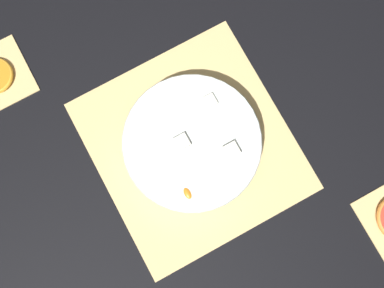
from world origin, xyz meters
TOP-DOWN VIEW (x-y plane):
  - ground_plane at (0.00, 0.00)m, footprint 6.00×6.00m
  - bamboo_mat_center at (-0.00, 0.00)m, footprint 0.41×0.39m
  - fruit_salad_bowl at (0.00, 0.00)m, footprint 0.28×0.28m

SIDE VIEW (x-z plane):
  - ground_plane at x=0.00m, z-range 0.00..0.00m
  - bamboo_mat_center at x=0.00m, z-range 0.00..0.01m
  - fruit_salad_bowl at x=0.00m, z-range 0.01..0.07m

